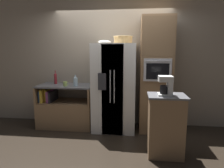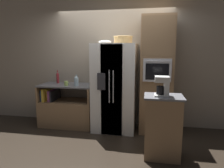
% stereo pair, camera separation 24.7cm
% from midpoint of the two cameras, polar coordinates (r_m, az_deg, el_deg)
% --- Properties ---
extents(ground_plane, '(20.00, 20.00, 0.00)m').
position_cam_midpoint_polar(ground_plane, '(4.30, -2.19, -12.92)').
color(ground_plane, black).
extents(wall_back, '(12.00, 0.06, 2.80)m').
position_cam_midpoint_polar(wall_back, '(4.44, -1.36, 6.42)').
color(wall_back, tan).
rests_on(wall_back, ground_plane).
extents(counter_left, '(1.16, 0.64, 0.92)m').
position_cam_midpoint_polar(counter_left, '(4.55, -14.58, -7.38)').
color(counter_left, '#93704C').
rests_on(counter_left, ground_plane).
extents(refrigerator, '(0.86, 0.76, 1.78)m').
position_cam_midpoint_polar(refrigerator, '(4.11, -1.06, -1.04)').
color(refrigerator, white).
rests_on(refrigerator, ground_plane).
extents(wall_oven, '(0.62, 0.68, 2.29)m').
position_cam_midpoint_polar(wall_oven, '(4.09, 10.65, 2.47)').
color(wall_oven, '#93704C').
rests_on(wall_oven, ground_plane).
extents(island_counter, '(0.58, 0.45, 0.98)m').
position_cam_midpoint_polar(island_counter, '(3.26, 12.96, -11.45)').
color(island_counter, '#93704C').
rests_on(island_counter, ground_plane).
extents(wicker_basket, '(0.37, 0.37, 0.14)m').
position_cam_midpoint_polar(wicker_basket, '(3.97, 1.36, 12.59)').
color(wicker_basket, tan).
rests_on(wicker_basket, refrigerator).
extents(fruit_bowl, '(0.26, 0.26, 0.07)m').
position_cam_midpoint_polar(fruit_bowl, '(4.10, -3.92, 11.90)').
color(fruit_bowl, white).
rests_on(fruit_bowl, refrigerator).
extents(bottle_tall, '(0.09, 0.09, 0.23)m').
position_cam_midpoint_polar(bottle_tall, '(4.21, -12.04, 0.89)').
color(bottle_tall, silver).
rests_on(bottle_tall, counter_left).
extents(bottle_short, '(0.06, 0.06, 0.29)m').
position_cam_midpoint_polar(bottle_short, '(4.60, -17.33, 1.61)').
color(bottle_short, maroon).
rests_on(bottle_short, counter_left).
extents(mug, '(0.11, 0.08, 0.10)m').
position_cam_midpoint_polar(mug, '(4.25, -14.87, 0.02)').
color(mug, '#B2D166').
rests_on(mug, counter_left).
extents(coffee_maker, '(0.21, 0.20, 0.29)m').
position_cam_midpoint_polar(coffee_maker, '(3.07, 13.16, -0.28)').
color(coffee_maker, white).
rests_on(coffee_maker, island_counter).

